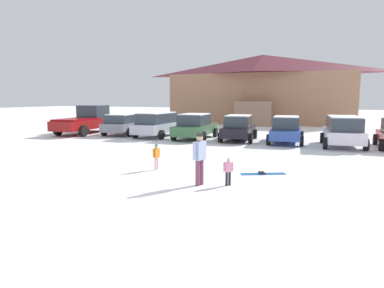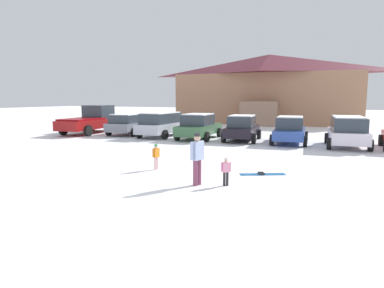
{
  "view_description": "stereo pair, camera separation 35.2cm",
  "coord_description": "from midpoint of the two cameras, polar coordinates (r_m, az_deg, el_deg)",
  "views": [
    {
      "loc": [
        4.11,
        -6.52,
        2.76
      ],
      "look_at": [
        -1.22,
        5.87,
        0.92
      ],
      "focal_mm": 32.0,
      "sensor_mm": 36.0,
      "label": 1
    },
    {
      "loc": [
        4.43,
        -6.38,
        2.76
      ],
      "look_at": [
        -1.22,
        5.87,
        0.92
      ],
      "focal_mm": 32.0,
      "sensor_mm": 36.0,
      "label": 2
    }
  ],
  "objects": [
    {
      "name": "parked_grey_wagon",
      "position": [
        26.12,
        -10.02,
        3.44
      ],
      "size": [
        2.59,
        4.3,
        1.57
      ],
      "color": "gray",
      "rests_on": "ground"
    },
    {
      "name": "skier_child_in_pink_snowsuit",
      "position": [
        10.83,
        6.6,
        -4.33
      ],
      "size": [
        0.29,
        0.22,
        0.89
      ],
      "color": "#252126",
      "rests_on": "ground"
    },
    {
      "name": "pickup_truck",
      "position": [
        27.93,
        -15.99,
        3.82
      ],
      "size": [
        2.85,
        6.05,
        2.15
      ],
      "color": "maroon",
      "rests_on": "ground"
    },
    {
      "name": "parked_black_sedan",
      "position": [
        22.26,
        8.8,
        2.67
      ],
      "size": [
        2.43,
        4.29,
        1.65
      ],
      "color": "black",
      "rests_on": "ground"
    },
    {
      "name": "ground",
      "position": [
        8.22,
        -8.42,
        -11.97
      ],
      "size": [
        160.0,
        160.0,
        0.0
      ],
      "primitive_type": "plane",
      "color": "white"
    },
    {
      "name": "parked_silver_wagon",
      "position": [
        24.35,
        -4.72,
        3.4
      ],
      "size": [
        2.31,
        4.62,
        1.72
      ],
      "color": "#B5B7C7",
      "rests_on": "ground"
    },
    {
      "name": "parked_green_coupe",
      "position": [
        23.01,
        1.57,
        2.98
      ],
      "size": [
        2.48,
        4.68,
        1.7
      ],
      "color": "#37643E",
      "rests_on": "ground"
    },
    {
      "name": "pair_of_skis",
      "position": [
        12.69,
        12.41,
        -4.91
      ],
      "size": [
        1.59,
        1.02,
        0.08
      ],
      "color": "blue",
      "rests_on": "ground"
    },
    {
      "name": "skier_adult_in_blue_parka",
      "position": [
        10.76,
        1.81,
        -1.99
      ],
      "size": [
        0.34,
        0.6,
        1.67
      ],
      "color": "#773A54",
      "rests_on": "ground"
    },
    {
      "name": "parked_white_suv",
      "position": [
        21.0,
        24.94,
        2.02
      ],
      "size": [
        2.55,
        4.37,
        1.73
      ],
      "color": "white",
      "rests_on": "ground"
    },
    {
      "name": "parked_blue_hatchback",
      "position": [
        21.58,
        16.46,
        2.29
      ],
      "size": [
        2.38,
        4.33,
        1.65
      ],
      "color": "#2E4EA5",
      "rests_on": "ground"
    },
    {
      "name": "ski_lodge",
      "position": [
        38.87,
        12.81,
        9.0
      ],
      "size": [
        19.86,
        10.21,
        7.39
      ],
      "color": "#A37254",
      "rests_on": "ground"
    },
    {
      "name": "skier_child_in_orange_jacket",
      "position": [
        13.19,
        -5.25,
        -1.89
      ],
      "size": [
        0.2,
        0.36,
        0.99
      ],
      "color": "beige",
      "rests_on": "ground"
    }
  ]
}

